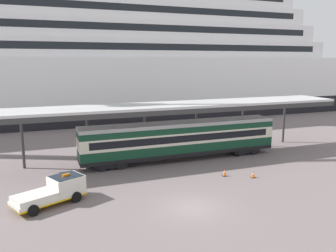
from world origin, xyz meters
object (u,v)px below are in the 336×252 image
at_px(service_truck, 55,190).
at_px(traffic_cone_near, 225,173).
at_px(train_carriage, 181,139).
at_px(traffic_cone_mid, 253,174).

distance_m(service_truck, traffic_cone_near, 14.95).
xyz_separation_m(train_carriage, traffic_cone_near, (1.69, -6.44, -1.97)).
relative_size(train_carriage, service_truck, 3.85).
relative_size(traffic_cone_near, traffic_cone_mid, 1.07).
relative_size(train_carriage, traffic_cone_near, 31.11).
relative_size(service_truck, traffic_cone_mid, 8.65).
height_order(service_truck, traffic_cone_near, service_truck).
relative_size(train_carriage, traffic_cone_mid, 33.26).
distance_m(train_carriage, traffic_cone_mid, 8.91).
distance_m(train_carriage, service_truck, 15.14).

